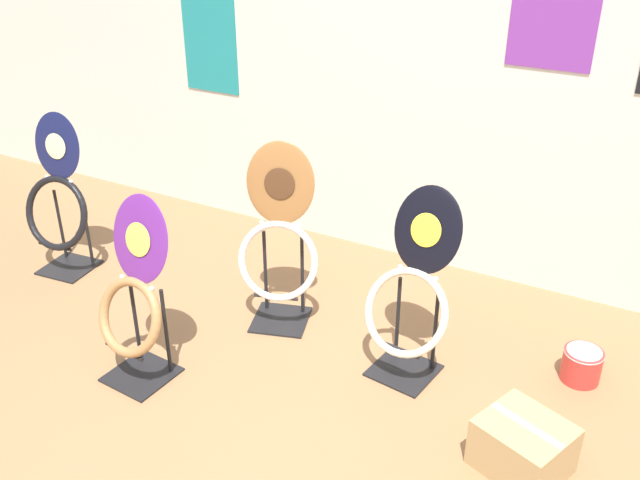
{
  "coord_description": "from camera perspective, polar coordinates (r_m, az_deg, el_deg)",
  "views": [
    {
      "loc": [
        1.17,
        -1.32,
        2.11
      ],
      "look_at": [
        -0.21,
        1.26,
        0.55
      ],
      "focal_mm": 40.0,
      "sensor_mm": 36.0,
      "label": 1
    }
  ],
  "objects": [
    {
      "name": "storage_box",
      "position": [
        2.98,
        15.93,
        -15.59
      ],
      "size": [
        0.41,
        0.39,
        0.22
      ],
      "color": "tan",
      "rests_on": "ground_plane"
    },
    {
      "name": "toilet_seat_display_navy_moon",
      "position": [
        4.26,
        -20.23,
        2.72
      ],
      "size": [
        0.44,
        0.3,
        0.92
      ],
      "color": "black",
      "rests_on": "ground_plane"
    },
    {
      "name": "toilet_seat_display_purple_note",
      "position": [
        3.25,
        -14.65,
        -4.67
      ],
      "size": [
        0.38,
        0.32,
        0.87
      ],
      "color": "black",
      "rests_on": "ground_plane"
    },
    {
      "name": "toilet_seat_display_woodgrain",
      "position": [
        3.5,
        -3.3,
        0.03
      ],
      "size": [
        0.44,
        0.35,
        0.95
      ],
      "color": "black",
      "rests_on": "ground_plane"
    },
    {
      "name": "toilet_seat_display_jazz_black",
      "position": [
        3.19,
        7.47,
        -3.91
      ],
      "size": [
        0.43,
        0.39,
        0.88
      ],
      "color": "black",
      "rests_on": "ground_plane"
    },
    {
      "name": "paint_can",
      "position": [
        3.51,
        20.21,
        -9.3
      ],
      "size": [
        0.18,
        0.18,
        0.16
      ],
      "color": "red",
      "rests_on": "ground_plane"
    },
    {
      "name": "wall_back",
      "position": [
        3.87,
        10.31,
        15.53
      ],
      "size": [
        8.0,
        0.07,
        2.6
      ],
      "color": "silver",
      "rests_on": "ground_plane"
    }
  ]
}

